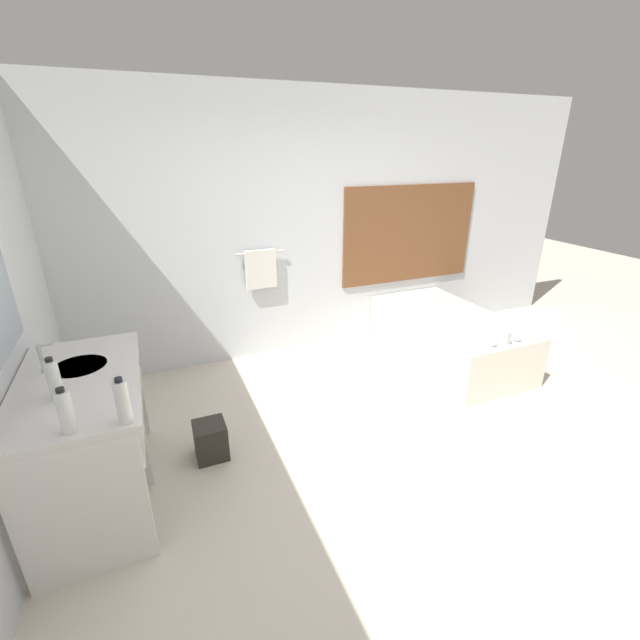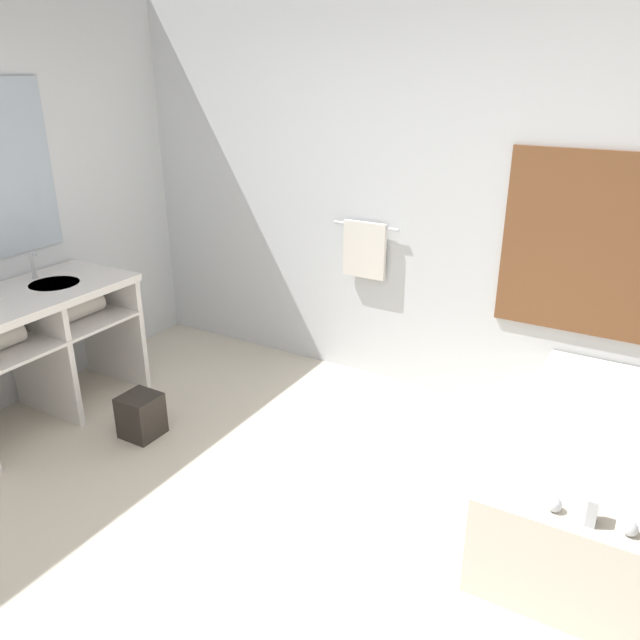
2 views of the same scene
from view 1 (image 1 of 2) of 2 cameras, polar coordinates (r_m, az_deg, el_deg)
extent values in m
plane|color=beige|center=(3.23, 9.47, -19.76)|extent=(16.00, 16.00, 0.00)
cube|color=silver|center=(4.51, -4.65, 11.95)|extent=(7.40, 0.06, 2.70)
cube|color=brown|center=(5.15, 11.88, 11.14)|extent=(1.70, 0.02, 1.10)
cylinder|color=silver|center=(4.40, -8.03, 8.89)|extent=(0.50, 0.02, 0.02)
cube|color=silver|center=(4.43, -7.88, 6.73)|extent=(0.32, 0.04, 0.40)
cube|color=white|center=(2.91, -29.65, -7.36)|extent=(0.68, 1.24, 0.05)
cube|color=white|center=(3.03, -28.74, -11.57)|extent=(0.65, 1.18, 0.02)
cylinder|color=white|center=(3.09, -29.23, -6.28)|extent=(0.32, 0.32, 0.11)
cube|color=white|center=(2.66, -28.99, -21.78)|extent=(0.62, 0.04, 0.83)
cube|color=white|center=(3.13, -28.11, -14.41)|extent=(0.62, 0.04, 0.83)
cube|color=white|center=(3.64, -27.50, -9.02)|extent=(0.62, 0.04, 0.83)
cylinder|color=silver|center=(2.73, -28.45, -13.57)|extent=(0.13, 0.34, 0.13)
cylinder|color=silver|center=(3.26, -27.69, -7.48)|extent=(0.13, 0.34, 0.13)
cylinder|color=silver|center=(3.10, -32.86, -5.62)|extent=(0.04, 0.04, 0.02)
cylinder|color=silver|center=(3.06, -33.21, -4.12)|extent=(0.02, 0.02, 0.16)
cube|color=silver|center=(3.03, -32.75, -2.82)|extent=(0.07, 0.01, 0.01)
cube|color=silver|center=(4.78, 16.67, -2.17)|extent=(0.92, 1.72, 0.50)
ellipsoid|color=white|center=(4.74, 16.80, -1.07)|extent=(0.66, 1.24, 0.30)
cube|color=silver|center=(4.16, 23.58, -2.17)|extent=(0.04, 0.07, 0.12)
sphere|color=silver|center=(4.08, 22.13, -2.90)|extent=(0.06, 0.06, 0.06)
sphere|color=silver|center=(4.27, 24.84, -2.22)|extent=(0.06, 0.06, 0.06)
cylinder|color=silver|center=(2.38, -30.80, -10.49)|extent=(0.07, 0.07, 0.22)
cylinder|color=black|center=(2.32, -31.37, -7.99)|extent=(0.04, 0.04, 0.02)
cylinder|color=silver|center=(2.32, -24.82, -9.91)|extent=(0.07, 0.07, 0.23)
cylinder|color=black|center=(2.26, -25.32, -7.23)|extent=(0.04, 0.04, 0.02)
cylinder|color=silver|center=(2.70, -31.92, -6.82)|extent=(0.07, 0.07, 0.23)
cylinder|color=black|center=(2.65, -32.45, -4.48)|extent=(0.04, 0.04, 0.02)
cube|color=#2D2823|center=(3.36, -14.37, -15.27)|extent=(0.23, 0.23, 0.28)
camera|label=2|loc=(2.96, 63.48, 11.04)|focal=35.00mm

